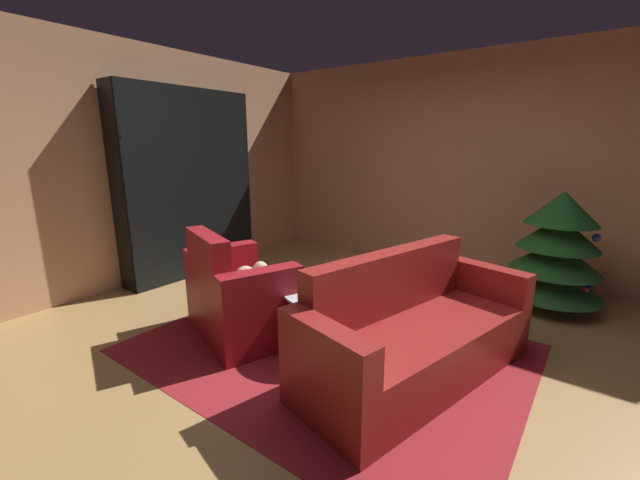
# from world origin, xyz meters

# --- Properties ---
(ground_plane) EXTENTS (6.82, 6.82, 0.00)m
(ground_plane) POSITION_xyz_m (0.00, 0.00, 0.00)
(ground_plane) COLOR #A8814B
(wall_back) EXTENTS (5.81, 0.06, 2.71)m
(wall_back) POSITION_xyz_m (0.00, 2.67, 1.35)
(wall_back) COLOR tan
(wall_back) RESTS_ON ground
(wall_left) EXTENTS (0.06, 5.40, 2.71)m
(wall_left) POSITION_xyz_m (-2.87, 0.00, 1.35)
(wall_left) COLOR tan
(wall_left) RESTS_ON ground
(area_rug) EXTENTS (2.91, 2.24, 0.01)m
(area_rug) POSITION_xyz_m (-0.13, -0.13, 0.00)
(area_rug) COLOR maroon
(area_rug) RESTS_ON ground
(bookshelf_unit) EXTENTS (0.32, 1.75, 2.26)m
(bookshelf_unit) POSITION_xyz_m (-2.64, 0.56, 1.11)
(bookshelf_unit) COLOR black
(bookshelf_unit) RESTS_ON ground
(armchair_red) EXTENTS (1.21, 0.99, 0.92)m
(armchair_red) POSITION_xyz_m (-0.92, -0.37, 0.32)
(armchair_red) COLOR maroon
(armchair_red) RESTS_ON ground
(couch_red) EXTENTS (1.16, 1.99, 0.86)m
(couch_red) POSITION_xyz_m (0.56, -0.05, 0.29)
(couch_red) COLOR maroon
(couch_red) RESTS_ON ground
(coffee_table) EXTENTS (0.73, 0.73, 0.47)m
(coffee_table) POSITION_xyz_m (-0.16, -0.08, 0.43)
(coffee_table) COLOR black
(coffee_table) RESTS_ON ground
(book_stack_on_table) EXTENTS (0.24, 0.17, 0.13)m
(book_stack_on_table) POSITION_xyz_m (-0.11, -0.13, 0.54)
(book_stack_on_table) COLOR gold
(book_stack_on_table) RESTS_ON coffee_table
(bottle_on_table) EXTENTS (0.07, 0.07, 0.22)m
(bottle_on_table) POSITION_xyz_m (0.04, -0.05, 0.56)
(bottle_on_table) COLOR #5A1C14
(bottle_on_table) RESTS_ON coffee_table
(decorated_tree) EXTENTS (0.92, 0.92, 1.18)m
(decorated_tree) POSITION_xyz_m (1.20, 1.89, 0.59)
(decorated_tree) COLOR brown
(decorated_tree) RESTS_ON ground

